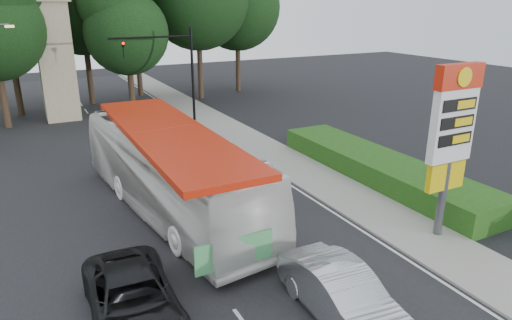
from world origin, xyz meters
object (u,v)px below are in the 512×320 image
traffic_signal_mast (175,63)px  sedan_silver (342,295)px  gas_station_pylon (452,129)px  transit_bus (170,172)px  monument (55,55)px  suv_charcoal (133,299)px

traffic_signal_mast → sedan_silver: bearing=-97.1°
gas_station_pylon → sedan_silver: (-6.54, -2.28, -3.64)m
gas_station_pylon → transit_bus: gas_station_pylon is taller
gas_station_pylon → transit_bus: bearing=140.5°
gas_station_pylon → traffic_signal_mast: size_ratio=0.95×
monument → sedan_silver: bearing=-81.2°
gas_station_pylon → suv_charcoal: gas_station_pylon is taller
traffic_signal_mast → suv_charcoal: traffic_signal_mast is taller
monument → suv_charcoal: size_ratio=1.89×
gas_station_pylon → sedan_silver: 7.82m
gas_station_pylon → monument: (-11.20, 28.01, 0.66)m
transit_bus → monument: bearing=89.8°
traffic_signal_mast → sedan_silver: 24.77m
monument → gas_station_pylon: bearing=-68.2°
traffic_signal_mast → monument: bearing=142.0°
gas_station_pylon → suv_charcoal: size_ratio=1.29×
traffic_signal_mast → monument: 9.76m
gas_station_pylon → transit_bus: (-8.70, 7.16, -2.55)m
monument → transit_bus: size_ratio=0.74×
monument → traffic_signal_mast: bearing=-38.0°
monument → transit_bus: (2.50, -20.84, -3.21)m
sedan_silver → suv_charcoal: sedan_silver is taller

